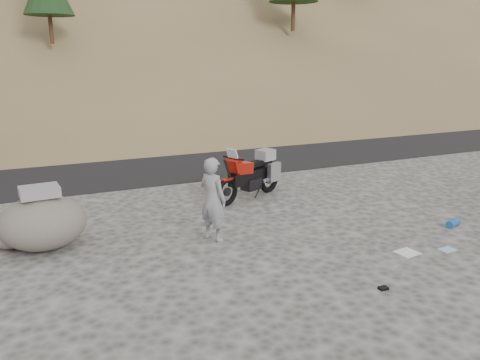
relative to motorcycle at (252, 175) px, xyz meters
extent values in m
plane|color=#44423F|center=(-0.01, -3.37, -0.62)|extent=(140.00, 140.00, 0.00)
cube|color=black|center=(-0.01, 5.63, -0.62)|extent=(120.00, 7.00, 0.05)
cylinder|color=#3A2315|center=(-4.01, 10.63, 4.27)|extent=(0.17, 0.17, 1.40)
cylinder|color=#3A2315|center=(7.99, 11.63, 5.32)|extent=(0.22, 0.22, 1.82)
torus|color=black|center=(-0.89, -0.40, -0.26)|extent=(0.71, 0.42, 0.72)
cylinder|color=black|center=(-0.89, -0.40, -0.26)|extent=(0.23, 0.15, 0.22)
torus|color=black|center=(0.66, 0.30, -0.26)|extent=(0.76, 0.46, 0.77)
cylinder|color=black|center=(0.66, 0.30, -0.26)|extent=(0.26, 0.18, 0.24)
cylinder|color=black|center=(-0.81, -0.36, 0.15)|extent=(0.40, 0.23, 0.89)
cylinder|color=black|center=(-0.67, -0.30, 0.56)|extent=(0.32, 0.64, 0.05)
cube|color=black|center=(-0.14, -0.06, -0.02)|extent=(1.31, 0.78, 0.33)
cube|color=black|center=(-0.04, -0.02, -0.24)|extent=(0.59, 0.50, 0.31)
cube|color=#911107|center=(-0.37, -0.16, 0.26)|extent=(0.66, 0.54, 0.34)
cube|color=#911107|center=(-0.64, -0.29, 0.39)|extent=(0.46, 0.48, 0.39)
cube|color=silver|center=(-0.71, -0.32, 0.67)|extent=(0.25, 0.35, 0.28)
cube|color=black|center=(0.11, 0.05, 0.28)|extent=(0.65, 0.47, 0.13)
cube|color=black|center=(0.49, 0.22, 0.23)|extent=(0.43, 0.34, 0.11)
cube|color=silver|center=(0.65, -0.02, 0.01)|extent=(0.45, 0.30, 0.49)
cube|color=silver|center=(0.41, 0.50, 0.01)|extent=(0.45, 0.30, 0.49)
cube|color=gray|center=(0.51, 0.23, 0.45)|extent=(0.57, 0.53, 0.29)
cube|color=#911107|center=(-0.89, -0.40, 0.07)|extent=(0.35, 0.26, 0.04)
cylinder|color=black|center=(0.09, -0.17, -0.42)|extent=(0.12, 0.22, 0.40)
cylinder|color=silver|center=(0.53, 0.07, -0.18)|extent=(0.50, 0.30, 0.14)
imported|color=gray|center=(-2.04, -2.39, -0.62)|extent=(0.66, 0.75, 1.72)
ellipsoid|color=#58514B|center=(-5.19, -1.47, -0.10)|extent=(1.77, 1.56, 1.05)
cube|color=gray|center=(-5.19, -1.47, 0.52)|extent=(0.69, 0.56, 0.18)
ellipsoid|color=#58514B|center=(-5.77, -1.16, -0.39)|extent=(0.88, 0.82, 0.47)
cube|color=white|center=(1.08, -4.56, -0.62)|extent=(0.44, 0.40, 0.01)
cylinder|color=#1B55A3|center=(3.06, -3.87, -0.54)|extent=(0.44, 0.28, 0.17)
cube|color=black|center=(-0.34, -5.53, -0.60)|extent=(0.15, 0.11, 0.04)
cube|color=#8FBFDD|center=(1.89, -4.78, -0.62)|extent=(0.32, 0.24, 0.01)
camera|label=1|loc=(-5.25, -10.79, 2.95)|focal=35.00mm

